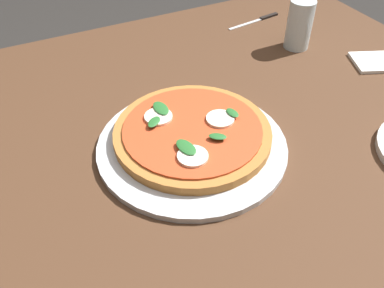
# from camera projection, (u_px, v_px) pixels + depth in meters

# --- Properties ---
(dining_table) EXTENTS (1.25, 1.19, 0.76)m
(dining_table) POSITION_uv_depth(u_px,v_px,m) (237.00, 186.00, 0.81)
(dining_table) COLOR #4C301E
(dining_table) RESTS_ON ground_plane
(serving_tray) EXTENTS (0.35, 0.35, 0.01)m
(serving_tray) POSITION_uv_depth(u_px,v_px,m) (192.00, 146.00, 0.75)
(serving_tray) COLOR silver
(serving_tray) RESTS_ON dining_table
(pizza) EXTENTS (0.29, 0.29, 0.03)m
(pizza) POSITION_uv_depth(u_px,v_px,m) (192.00, 133.00, 0.75)
(pizza) COLOR #B27033
(pizza) RESTS_ON serving_tray
(napkin) EXTENTS (0.15, 0.13, 0.01)m
(napkin) POSITION_uv_depth(u_px,v_px,m) (381.00, 62.00, 0.98)
(napkin) COLOR white
(napkin) RESTS_ON dining_table
(knife) EXTENTS (0.17, 0.03, 0.01)m
(knife) POSITION_uv_depth(u_px,v_px,m) (260.00, 19.00, 1.15)
(knife) COLOR black
(knife) RESTS_ON dining_table
(glass_cup) EXTENTS (0.06, 0.06, 0.12)m
(glass_cup) POSITION_uv_depth(u_px,v_px,m) (299.00, 24.00, 1.00)
(glass_cup) COLOR silver
(glass_cup) RESTS_ON dining_table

